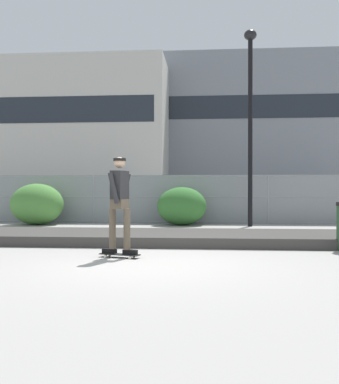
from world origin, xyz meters
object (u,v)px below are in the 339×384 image
(skater, at_px, (120,198))
(shrub_center, at_px, (182,206))
(street_lamp, at_px, (250,104))
(parked_car_mid, at_px, (186,200))
(parked_car_near, at_px, (65,199))
(shrub_left, at_px, (37,204))
(parked_car_far, at_px, (311,200))
(skateboard, at_px, (120,255))

(skater, xyz_separation_m, shrub_center, (0.75, 7.82, -0.44))
(street_lamp, distance_m, parked_car_mid, 5.69)
(parked_car_near, relative_size, shrub_left, 2.27)
(parked_car_far, relative_size, shrub_center, 2.54)
(parked_car_near, bearing_deg, street_lamp, -26.80)
(street_lamp, distance_m, parked_car_near, 9.56)
(parked_car_near, height_order, parked_car_far, same)
(parked_car_far, bearing_deg, street_lamp, -125.54)
(parked_car_mid, xyz_separation_m, shrub_left, (-5.29, -3.73, -0.08))
(skateboard, bearing_deg, parked_car_far, 62.15)
(street_lamp, xyz_separation_m, parked_car_mid, (-2.45, 3.82, -3.44))
(skateboard, bearing_deg, skater, 90.00)
(shrub_left, relative_size, shrub_center, 1.09)
(skater, bearing_deg, parked_car_far, 62.15)
(parked_car_near, xyz_separation_m, shrub_center, (5.53, -3.71, -0.15))
(street_lamp, xyz_separation_m, parked_car_near, (-7.96, 4.02, -3.44))
(parked_car_near, distance_m, shrub_center, 6.67)
(parked_car_near, height_order, parked_car_mid, same)
(parked_car_near, xyz_separation_m, parked_car_far, (11.02, 0.27, 0.00))
(shrub_center, bearing_deg, parked_car_near, 146.13)
(shrub_center, bearing_deg, skater, -95.47)
(skateboard, height_order, shrub_center, shrub_center)
(street_lamp, bearing_deg, parked_car_near, 153.20)
(skater, height_order, street_lamp, street_lamp)
(street_lamp, relative_size, parked_car_mid, 1.54)
(shrub_left, bearing_deg, skateboard, -58.99)
(skateboard, xyz_separation_m, parked_car_far, (6.24, 11.80, 0.78))
(skateboard, bearing_deg, parked_car_mid, 86.35)
(shrub_left, bearing_deg, street_lamp, -0.68)
(skater, bearing_deg, skateboard, -90.00)
(skater, relative_size, shrub_center, 1.03)
(street_lamp, relative_size, parked_car_far, 1.52)
(skateboard, xyz_separation_m, street_lamp, (3.17, 7.51, 4.22))
(skater, distance_m, parked_car_far, 13.35)
(street_lamp, height_order, parked_car_far, street_lamp)
(skateboard, relative_size, shrub_center, 0.46)
(skater, relative_size, parked_car_near, 0.42)
(street_lamp, relative_size, shrub_center, 3.85)
(skateboard, bearing_deg, shrub_left, 121.01)
(street_lamp, relative_size, shrub_left, 3.53)
(parked_car_mid, bearing_deg, skater, -93.65)
(shrub_left, height_order, shrub_center, shrub_left)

